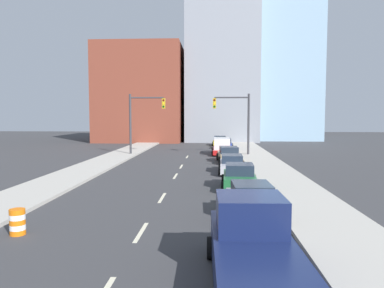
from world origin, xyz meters
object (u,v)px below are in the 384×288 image
traffic_signal_left (140,116)px  sedan_blue (225,144)px  sedan_silver (232,164)px  sedan_green (239,177)px  box_truck_red (222,147)px  traffic_signal_right (239,116)px  sedan_tan (229,155)px  sedan_gray (251,202)px  traffic_barrel (17,222)px  pickup_truck_navy (253,251)px  sedan_yellow (220,141)px

traffic_signal_left → sedan_blue: size_ratio=1.55×
traffic_signal_left → sedan_silver: 15.79m
sedan_green → box_truck_red: box_truck_red is taller
traffic_signal_right → sedan_tan: size_ratio=1.39×
sedan_green → sedan_gray: bearing=-87.5°
sedan_green → traffic_signal_right: bearing=88.2°
box_truck_red → sedan_green: bearing=-88.4°
traffic_barrel → pickup_truck_navy: 8.93m
sedan_green → sedan_tan: (-0.08, 12.69, -0.00)m
traffic_signal_right → sedan_blue: bearing=98.6°
traffic_signal_right → traffic_barrel: size_ratio=7.04×
sedan_green → sedan_tan: bearing=92.3°
sedan_gray → box_truck_red: box_truck_red is taller
traffic_signal_right → sedan_green: 18.76m
traffic_signal_right → sedan_gray: bearing=-92.7°
sedan_silver → sedan_tan: size_ratio=0.98×
sedan_gray → sedan_silver: 12.64m
traffic_barrel → sedan_blue: 36.70m
sedan_silver → box_truck_red: (-0.46, 13.43, 0.25)m
sedan_blue → sedan_gray: bearing=-88.2°
traffic_signal_right → sedan_gray: 25.06m
traffic_barrel → sedan_yellow: size_ratio=0.20×
traffic_signal_right → sedan_tan: bearing=-102.8°
traffic_signal_right → box_truck_red: traffic_signal_right is taller
sedan_green → sedan_yellow: (-0.51, 32.06, -0.04)m
sedan_tan → sedan_blue: size_ratio=1.12×
sedan_green → sedan_blue: 26.51m
traffic_barrel → box_truck_red: 29.96m
pickup_truck_navy → traffic_signal_right: bearing=85.3°
traffic_barrel → sedan_silver: bearing=60.8°
sedan_silver → sedan_tan: bearing=90.8°
traffic_barrel → sedan_tan: sedan_tan is taller
traffic_signal_left → sedan_silver: bearing=-52.1°
traffic_signal_right → sedan_tan: 6.86m
sedan_gray → sedan_green: bearing=87.9°
pickup_truck_navy → sedan_tan: (0.47, 25.44, -0.20)m
sedan_gray → sedan_green: 6.39m
traffic_signal_left → box_truck_red: bearing=8.3°
sedan_silver → pickup_truck_navy: bearing=-90.1°
box_truck_red → sedan_blue: box_truck_red is taller
sedan_blue → pickup_truck_navy: bearing=-89.1°
sedan_yellow → traffic_signal_right: bearing=-81.2°
traffic_barrel → box_truck_red: (8.13, 28.83, 0.40)m
box_truck_red → pickup_truck_navy: bearing=-90.0°
sedan_silver → traffic_signal_left: bearing=129.0°
traffic_signal_right → sedan_blue: traffic_signal_right is taller
traffic_barrel → sedan_tan: bearing=68.4°
traffic_signal_left → sedan_silver: (9.43, -12.13, -3.65)m
sedan_green → sedan_silver: (-0.12, 6.25, -0.05)m
traffic_signal_left → sedan_gray: size_ratio=1.47×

